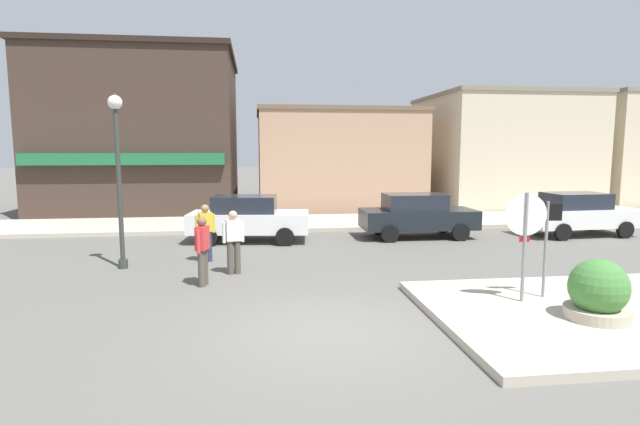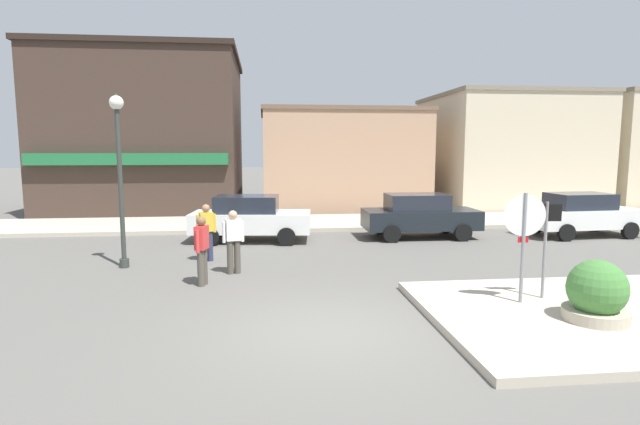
% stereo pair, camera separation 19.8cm
% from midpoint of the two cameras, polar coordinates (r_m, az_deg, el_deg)
% --- Properties ---
extents(ground_plane, '(160.00, 160.00, 0.00)m').
position_cam_midpoint_polar(ground_plane, '(8.85, 0.76, -13.45)').
color(ground_plane, '#5B5954').
extents(sidewalk_corner, '(6.40, 4.80, 0.15)m').
position_cam_midpoint_polar(sidewalk_corner, '(10.83, 29.07, -10.06)').
color(sidewalk_corner, '#B7AD99').
rests_on(sidewalk_corner, ground).
extents(kerb_far, '(80.00, 4.00, 0.15)m').
position_cam_midpoint_polar(kerb_far, '(20.79, -4.02, -1.20)').
color(kerb_far, '#B7AD99').
rests_on(kerb_far, ground).
extents(stop_sign, '(0.82, 0.12, 2.30)m').
position_cam_midpoint_polar(stop_sign, '(10.42, 21.88, -2.17)').
color(stop_sign, gray).
rests_on(stop_sign, ground).
extents(one_way_sign, '(0.60, 0.09, 2.10)m').
position_cam_midpoint_polar(one_way_sign, '(10.94, 23.93, -2.83)').
color(one_way_sign, gray).
rests_on(one_way_sign, ground).
extents(planter, '(1.10, 1.10, 1.23)m').
position_cam_midpoint_polar(planter, '(10.10, 28.68, -8.38)').
color(planter, '#ADA38E').
rests_on(planter, ground).
extents(lamp_post, '(0.36, 0.36, 4.54)m').
position_cam_midpoint_polar(lamp_post, '(13.94, -22.50, 6.01)').
color(lamp_post, '#333833').
rests_on(lamp_post, ground).
extents(parked_car_nearest, '(4.16, 2.19, 1.56)m').
position_cam_midpoint_polar(parked_car_nearest, '(17.13, -8.53, -0.60)').
color(parked_car_nearest, white).
rests_on(parked_car_nearest, ground).
extents(parked_car_second, '(4.02, 1.91, 1.56)m').
position_cam_midpoint_polar(parked_car_second, '(18.01, 10.73, -0.26)').
color(parked_car_second, black).
rests_on(parked_car_second, ground).
extents(parked_car_third, '(4.10, 2.07, 1.56)m').
position_cam_midpoint_polar(parked_car_third, '(20.34, 27.10, -0.08)').
color(parked_car_third, white).
rests_on(parked_car_third, ground).
extents(pedestrian_crossing_near, '(0.56, 0.30, 1.61)m').
position_cam_midpoint_polar(pedestrian_crossing_near, '(12.70, -10.30, -3.12)').
color(pedestrian_crossing_near, '#4C473D').
rests_on(pedestrian_crossing_near, ground).
extents(pedestrian_crossing_far, '(0.55, 0.33, 1.61)m').
position_cam_midpoint_polar(pedestrian_crossing_far, '(14.24, -13.34, -2.07)').
color(pedestrian_crossing_far, '#2D334C').
rests_on(pedestrian_crossing_far, ground).
extents(pedestrian_kerb_side, '(0.31, 0.55, 1.61)m').
position_cam_midpoint_polar(pedestrian_kerb_side, '(11.75, -13.75, -4.05)').
color(pedestrian_kerb_side, '#4C473D').
rests_on(pedestrian_kerb_side, ground).
extents(building_corner_shop, '(9.22, 8.98, 7.85)m').
position_cam_midpoint_polar(building_corner_shop, '(27.38, -19.56, 8.53)').
color(building_corner_shop, '#3D2D26').
rests_on(building_corner_shop, ground).
extents(building_storefront_left_near, '(8.39, 7.07, 5.16)m').
position_cam_midpoint_polar(building_storefront_left_near, '(27.08, 1.61, 6.10)').
color(building_storefront_left_near, tan).
rests_on(building_storefront_left_near, ground).
extents(building_storefront_left_mid, '(7.97, 7.73, 6.06)m').
position_cam_midpoint_polar(building_storefront_left_mid, '(29.60, 19.70, 6.65)').
color(building_storefront_left_mid, beige).
rests_on(building_storefront_left_mid, ground).
extents(building_storefront_right_near, '(6.06, 6.09, 6.13)m').
position_cam_midpoint_polar(building_storefront_right_near, '(33.21, 32.04, 6.07)').
color(building_storefront_right_near, beige).
rests_on(building_storefront_right_near, ground).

